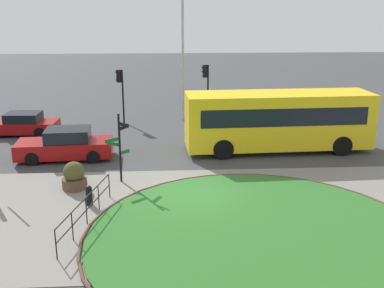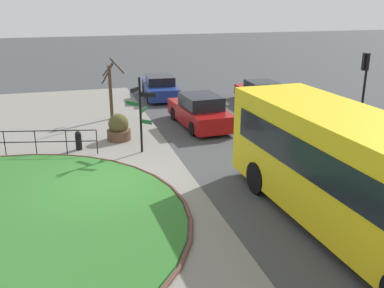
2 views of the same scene
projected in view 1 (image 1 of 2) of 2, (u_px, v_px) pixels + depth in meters
ground at (190, 195)px, 17.96m from camera, size 120.00×120.00×0.00m
sidewalk_paving at (193, 212)px, 16.44m from camera, size 32.00×8.83×0.02m
grass_island at (259, 236)px, 14.61m from camera, size 11.09×11.09×0.10m
grass_kerb_ring at (259, 236)px, 14.60m from camera, size 11.40×11.40×0.11m
signpost_directional at (120, 144)px, 18.87m from camera, size 1.01×1.03×2.97m
bollard_foreground at (89, 195)px, 16.91m from camera, size 0.25×0.25×0.79m
railing_grass_edge at (86, 207)px, 15.33m from camera, size 1.05×4.57×0.99m
bus_yellow at (278, 120)px, 23.17m from camera, size 9.48×2.83×3.01m
car_far_lane at (22, 124)px, 26.44m from camera, size 4.18×1.90×1.30m
car_trailing at (66, 145)px, 22.11m from camera, size 4.66×2.07×1.52m
traffic_light_near at (206, 80)px, 28.79m from camera, size 0.49×0.30×3.68m
traffic_light_far at (120, 84)px, 28.64m from camera, size 0.48×0.32×3.41m
lamppost_tall at (183, 55)px, 28.69m from camera, size 0.32×0.32×7.90m
planter_near_signpost at (74, 177)px, 18.46m from camera, size 1.00×1.00×1.16m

